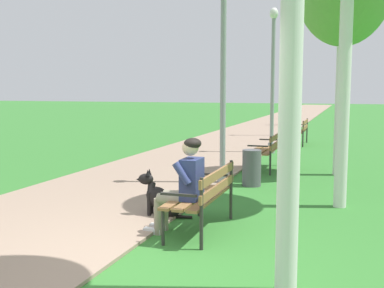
# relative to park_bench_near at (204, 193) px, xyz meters

# --- Properties ---
(ground_plane) EXTENTS (120.00, 120.00, 0.00)m
(ground_plane) POSITION_rel_park_bench_near_xyz_m (-0.34, -1.23, -0.51)
(ground_plane) COLOR #33752D
(paved_path) EXTENTS (3.34, 60.00, 0.04)m
(paved_path) POSITION_rel_park_bench_near_xyz_m (-2.24, 22.77, -0.49)
(paved_path) COLOR gray
(paved_path) RESTS_ON ground
(park_bench_near) EXTENTS (0.55, 1.50, 0.85)m
(park_bench_near) POSITION_rel_park_bench_near_xyz_m (0.00, 0.00, 0.00)
(park_bench_near) COLOR olive
(park_bench_near) RESTS_ON ground
(park_bench_mid) EXTENTS (0.55, 1.50, 0.85)m
(park_bench_mid) POSITION_rel_park_bench_near_xyz_m (-0.04, 4.99, 0.00)
(park_bench_mid) COLOR olive
(park_bench_mid) RESTS_ON ground
(park_bench_far) EXTENTS (0.55, 1.50, 0.85)m
(park_bench_far) POSITION_rel_park_bench_near_xyz_m (0.11, 10.34, 0.00)
(park_bench_far) COLOR olive
(park_bench_far) RESTS_ON ground
(person_seated_on_near_bench) EXTENTS (0.74, 0.49, 1.25)m
(person_seated_on_near_bench) POSITION_rel_park_bench_near_xyz_m (-0.21, -0.22, 0.17)
(person_seated_on_near_bench) COLOR gray
(person_seated_on_near_bench) RESTS_ON ground
(dog_black) EXTENTS (0.83, 0.34, 0.71)m
(dog_black) POSITION_rel_park_bench_near_xyz_m (-0.78, 0.43, -0.25)
(dog_black) COLOR black
(dog_black) RESTS_ON ground
(lamp_post_near) EXTENTS (0.24, 0.24, 4.22)m
(lamp_post_near) POSITION_rel_park_bench_near_xyz_m (-0.59, 3.06, 1.67)
(lamp_post_near) COLOR gray
(lamp_post_near) RESTS_ON ground
(lamp_post_mid) EXTENTS (0.24, 0.24, 4.16)m
(lamp_post_mid) POSITION_rel_park_bench_near_xyz_m (-0.43, 7.89, 1.64)
(lamp_post_mid) COLOR gray
(lamp_post_mid) RESTS_ON ground
(lamp_post_far) EXTENTS (0.24, 0.24, 4.63)m
(lamp_post_far) POSITION_rel_park_bench_near_xyz_m (-0.60, 13.04, 1.88)
(lamp_post_far) COLOR gray
(lamp_post_far) RESTS_ON ground
(litter_bin) EXTENTS (0.36, 0.36, 0.70)m
(litter_bin) POSITION_rel_park_bench_near_xyz_m (-0.02, 3.08, -0.16)
(litter_bin) COLOR #515156
(litter_bin) RESTS_ON ground
(pedestrian_distant) EXTENTS (0.32, 0.22, 1.65)m
(pedestrian_distant) POSITION_rel_park_bench_near_xyz_m (-1.64, 18.50, 0.33)
(pedestrian_distant) COLOR #383842
(pedestrian_distant) RESTS_ON ground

